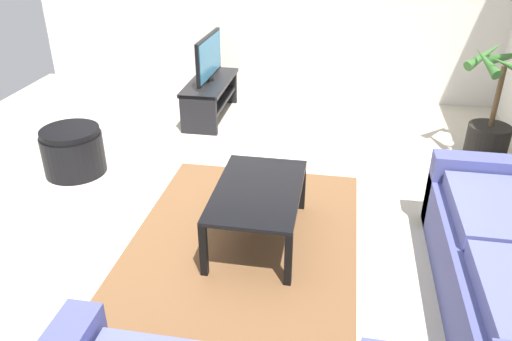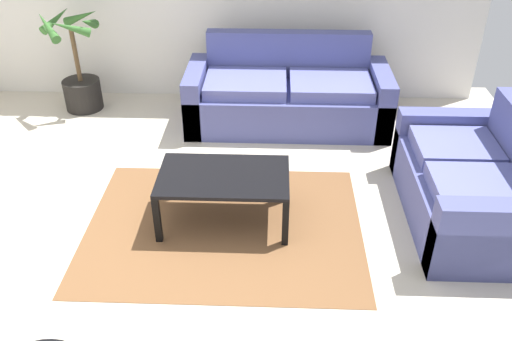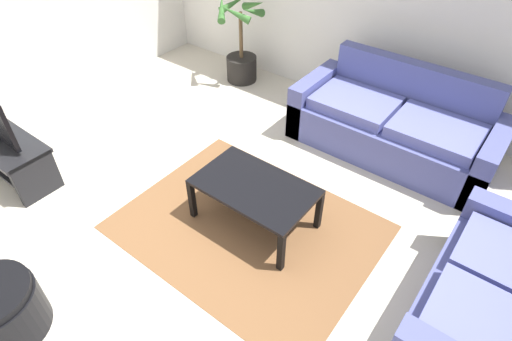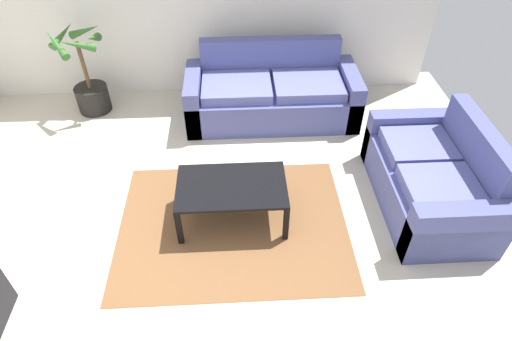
{
  "view_description": "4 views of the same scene",
  "coord_description": "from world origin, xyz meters",
  "px_view_note": "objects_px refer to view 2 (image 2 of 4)",
  "views": [
    {
      "loc": [
        3.43,
        1.07,
        2.28
      ],
      "look_at": [
        0.12,
        0.48,
        0.49
      ],
      "focal_mm": 35.24,
      "sensor_mm": 36.0,
      "label": 1
    },
    {
      "loc": [
        0.7,
        -2.97,
        2.72
      ],
      "look_at": [
        0.56,
        0.51,
        0.5
      ],
      "focal_mm": 37.78,
      "sensor_mm": 36.0,
      "label": 2
    },
    {
      "loc": [
        1.9,
        -1.52,
        2.81
      ],
      "look_at": [
        0.23,
        0.65,
        0.48
      ],
      "focal_mm": 29.11,
      "sensor_mm": 36.0,
      "label": 3
    },
    {
      "loc": [
        0.38,
        -2.32,
        3.15
      ],
      "look_at": [
        0.54,
        0.58,
        0.56
      ],
      "focal_mm": 29.82,
      "sensor_mm": 36.0,
      "label": 4
    }
  ],
  "objects_px": {
    "couch_main": "(287,97)",
    "potted_palm": "(79,76)",
    "coffee_table": "(224,180)",
    "couch_loveseat": "(471,186)"
  },
  "relations": [
    {
      "from": "coffee_table",
      "to": "couch_main",
      "type": "bearing_deg",
      "value": 73.45
    },
    {
      "from": "couch_loveseat",
      "to": "potted_palm",
      "type": "height_order",
      "value": "potted_palm"
    },
    {
      "from": "couch_loveseat",
      "to": "coffee_table",
      "type": "distance_m",
      "value": 1.98
    },
    {
      "from": "couch_loveseat",
      "to": "coffee_table",
      "type": "bearing_deg",
      "value": -176.55
    },
    {
      "from": "couch_main",
      "to": "coffee_table",
      "type": "xyz_separation_m",
      "value": [
        -0.52,
        -1.75,
        0.08
      ]
    },
    {
      "from": "couch_loveseat",
      "to": "coffee_table",
      "type": "height_order",
      "value": "couch_loveseat"
    },
    {
      "from": "potted_palm",
      "to": "coffee_table",
      "type": "bearing_deg",
      "value": -48.43
    },
    {
      "from": "couch_loveseat",
      "to": "coffee_table",
      "type": "xyz_separation_m",
      "value": [
        -1.97,
        -0.12,
        0.09
      ]
    },
    {
      "from": "couch_main",
      "to": "potted_palm",
      "type": "height_order",
      "value": "potted_palm"
    },
    {
      "from": "couch_main",
      "to": "potted_palm",
      "type": "bearing_deg",
      "value": 173.49
    }
  ]
}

